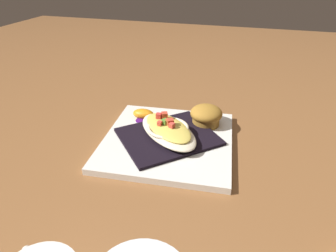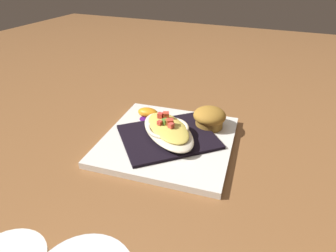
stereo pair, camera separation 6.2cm
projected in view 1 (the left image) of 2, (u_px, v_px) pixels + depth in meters
ground_plane at (168, 143)px, 0.64m from camera, size 2.60×2.60×0.00m
square_plate at (168, 140)px, 0.64m from camera, size 0.30×0.30×0.01m
folded_napkin at (168, 136)px, 0.63m from camera, size 0.25×0.25×0.01m
gratin_dish at (168, 129)px, 0.62m from camera, size 0.18×0.19×0.04m
muffin at (206, 115)px, 0.67m from camera, size 0.07×0.07×0.05m
orange_garnish at (144, 115)px, 0.70m from camera, size 0.06×0.06×0.02m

